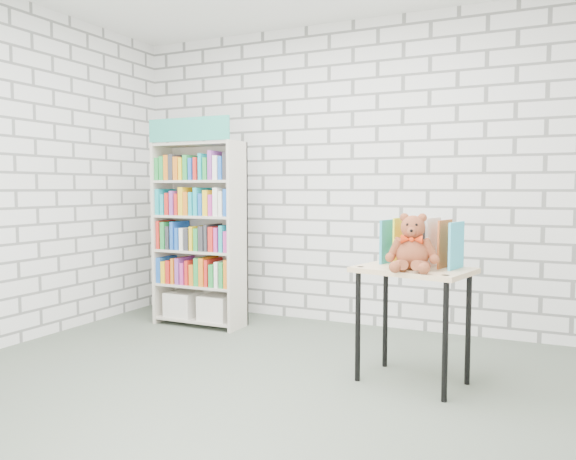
% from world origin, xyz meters
% --- Properties ---
extents(ground, '(4.50, 4.50, 0.00)m').
position_xyz_m(ground, '(0.00, 0.00, 0.00)').
color(ground, '#4E584A').
rests_on(ground, ground).
extents(room_shell, '(4.52, 4.02, 2.81)m').
position_xyz_m(room_shell, '(0.00, 0.00, 1.78)').
color(room_shell, silver).
rests_on(room_shell, ground).
extents(bookshelf, '(0.85, 0.33, 1.90)m').
position_xyz_m(bookshelf, '(-1.26, 1.36, 0.87)').
color(bookshelf, beige).
rests_on(bookshelf, ground).
extents(display_table, '(0.80, 0.63, 0.76)m').
position_xyz_m(display_table, '(0.88, 0.62, 0.65)').
color(display_table, tan).
rests_on(display_table, ground).
extents(table_books, '(0.53, 0.32, 0.29)m').
position_xyz_m(table_books, '(0.91, 0.74, 0.91)').
color(table_books, teal).
rests_on(table_books, display_table).
extents(teddy_bear, '(0.33, 0.31, 0.36)m').
position_xyz_m(teddy_bear, '(0.90, 0.51, 0.90)').
color(teddy_bear, brown).
rests_on(teddy_bear, display_table).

